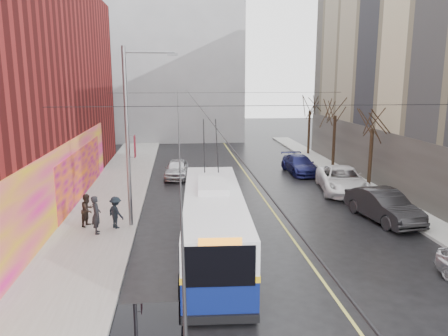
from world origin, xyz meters
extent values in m
plane|color=black|center=(0.00, 0.00, 0.00)|extent=(140.00, 140.00, 0.00)
cube|color=gray|center=(-8.00, 12.00, 0.07)|extent=(4.00, 60.00, 0.15)
cube|color=gray|center=(9.00, 12.00, 0.07)|extent=(2.00, 60.00, 0.15)
cube|color=#BFB74C|center=(1.50, 14.00, 0.00)|extent=(0.12, 50.00, 0.01)
cube|color=#F40599|center=(-9.96, 10.00, 2.00)|extent=(0.08, 28.00, 4.00)
cube|color=#940464|center=(-9.92, 16.00, 1.60)|extent=(0.06, 12.00, 3.20)
cube|color=#4C4742|center=(9.97, 14.00, 2.00)|extent=(0.06, 36.00, 4.00)
cube|color=gray|center=(-6.00, 45.00, 9.00)|extent=(20.00, 12.00, 18.00)
cylinder|color=slate|center=(-6.30, 10.00, 4.50)|extent=(0.20, 0.20, 9.00)
cube|color=#5C0D19|center=(-5.95, 10.00, 4.20)|extent=(0.04, 0.60, 1.10)
cylinder|color=slate|center=(-5.10, 10.00, 8.70)|extent=(2.40, 0.10, 0.10)
cube|color=slate|center=(-4.00, 10.00, 8.60)|extent=(0.50, 0.22, 0.12)
cylinder|color=black|center=(-3.80, 15.00, 6.20)|extent=(0.02, 60.00, 0.02)
cylinder|color=black|center=(-2.80, 15.00, 6.20)|extent=(0.02, 60.00, 0.02)
cylinder|color=black|center=(0.00, 6.00, 6.40)|extent=(18.00, 0.02, 0.02)
cylinder|color=black|center=(0.00, 22.00, 6.40)|extent=(18.00, 0.02, 0.02)
cylinder|color=black|center=(9.00, 16.00, 2.10)|extent=(0.24, 0.24, 4.20)
cylinder|color=black|center=(9.00, 23.00, 2.24)|extent=(0.24, 0.24, 4.48)
cylinder|color=black|center=(9.00, 30.00, 2.18)|extent=(0.24, 0.24, 4.37)
cube|color=black|center=(-4.98, 0.52, 0.00)|extent=(2.39, 3.25, 0.01)
ellipsoid|color=slate|center=(-1.25, 10.00, 7.52)|extent=(0.44, 0.20, 0.12)
ellipsoid|color=slate|center=(-1.89, 11.41, 8.11)|extent=(0.44, 0.20, 0.12)
ellipsoid|color=slate|center=(-2.73, 10.09, 5.90)|extent=(0.44, 0.20, 0.12)
cube|color=#0B1755|center=(-2.40, 5.93, 0.88)|extent=(2.91, 11.17, 1.38)
cube|color=silver|center=(-2.40, 5.93, 2.17)|extent=(2.91, 11.17, 1.20)
cube|color=gold|center=(-2.40, 5.93, 1.57)|extent=(2.95, 11.20, 0.20)
cube|color=black|center=(-2.66, 0.40, 2.03)|extent=(2.12, 0.14, 1.29)
cube|color=black|center=(-2.14, 11.47, 2.03)|extent=(2.12, 0.14, 1.11)
cube|color=black|center=(-3.62, 5.99, 2.07)|extent=(0.51, 10.13, 0.92)
cube|color=black|center=(-1.18, 5.88, 2.07)|extent=(0.51, 10.13, 0.92)
cube|color=silver|center=(-2.36, 6.85, 2.90)|extent=(1.42, 2.82, 0.28)
cube|color=black|center=(-2.66, 0.36, 0.32)|extent=(2.40, 0.22, 0.28)
cylinder|color=black|center=(-3.77, 2.30, 0.46)|extent=(0.32, 0.93, 0.92)
cylinder|color=black|center=(-1.37, 2.19, 0.46)|extent=(0.32, 0.93, 0.92)
cylinder|color=black|center=(-3.43, 9.67, 0.46)|extent=(0.32, 0.93, 0.92)
cylinder|color=black|center=(-1.03, 9.56, 0.46)|extent=(0.32, 0.93, 0.92)
cylinder|color=black|center=(-2.53, 10.09, 4.24)|extent=(0.20, 3.20, 2.27)
cylinder|color=black|center=(-1.88, 10.06, 4.24)|extent=(0.20, 3.20, 2.27)
imported|color=#242325|center=(7.00, 9.73, 0.83)|extent=(2.59, 5.28, 1.66)
imported|color=white|center=(7.00, 15.76, 0.84)|extent=(3.77, 6.40, 1.67)
imported|color=#161950|center=(5.80, 21.74, 0.72)|extent=(2.26, 5.03, 1.43)
imported|color=silver|center=(-3.98, 21.17, 0.71)|extent=(2.06, 4.30, 1.42)
imported|color=black|center=(-7.80, 8.92, 1.08)|extent=(0.58, 0.76, 1.86)
imported|color=black|center=(-8.44, 10.09, 0.98)|extent=(0.89, 0.99, 1.66)
imported|color=black|center=(-6.98, 9.62, 0.95)|extent=(1.15, 1.16, 1.61)
camera|label=1|loc=(-3.82, -11.61, 7.51)|focal=35.00mm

